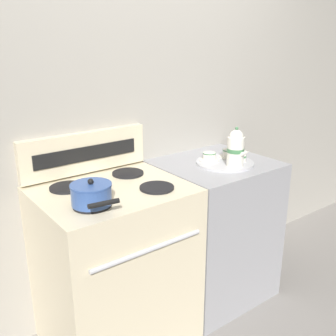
% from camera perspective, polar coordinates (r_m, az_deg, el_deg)
% --- Properties ---
extents(ground_plane, '(6.00, 6.00, 0.00)m').
position_cam_1_polar(ground_plane, '(2.70, -0.23, -20.16)').
color(ground_plane, gray).
extents(wall_back, '(6.00, 0.05, 2.20)m').
position_cam_1_polar(wall_back, '(2.46, -5.06, 4.62)').
color(wall_back, '#9E998E').
rests_on(wall_back, ground).
extents(stove, '(0.77, 0.66, 0.95)m').
position_cam_1_polar(stove, '(2.27, -7.59, -14.04)').
color(stove, beige).
rests_on(stove, ground).
extents(control_panel, '(0.76, 0.05, 0.23)m').
position_cam_1_polar(control_panel, '(2.27, -11.93, 2.22)').
color(control_panel, beige).
rests_on(control_panel, stove).
extents(side_counter, '(0.70, 0.63, 0.94)m').
position_cam_1_polar(side_counter, '(2.66, 6.56, -8.87)').
color(side_counter, '#939399').
rests_on(side_counter, ground).
extents(saucepan, '(0.19, 0.28, 0.12)m').
position_cam_1_polar(saucepan, '(1.84, -11.03, -3.73)').
color(saucepan, '#335193').
rests_on(saucepan, stove).
extents(serving_tray, '(0.36, 0.36, 0.01)m').
position_cam_1_polar(serving_tray, '(2.46, 8.24, 0.76)').
color(serving_tray, '#B2B2B7').
rests_on(serving_tray, side_counter).
extents(teapot, '(0.10, 0.17, 0.24)m').
position_cam_1_polar(teapot, '(2.35, 9.83, 2.87)').
color(teapot, white).
rests_on(teapot, serving_tray).
extents(teacup_left, '(0.12, 0.12, 0.05)m').
position_cam_1_polar(teacup_left, '(2.46, 6.00, 1.66)').
color(teacup_left, white).
rests_on(teacup_left, serving_tray).
extents(teacup_right, '(0.12, 0.12, 0.05)m').
position_cam_1_polar(teacup_right, '(2.55, 8.83, 2.12)').
color(teacup_right, white).
rests_on(teacup_right, serving_tray).
extents(creamer_jug, '(0.07, 0.07, 0.07)m').
position_cam_1_polar(creamer_jug, '(2.47, 10.56, 1.69)').
color(creamer_jug, white).
rests_on(creamer_jug, serving_tray).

